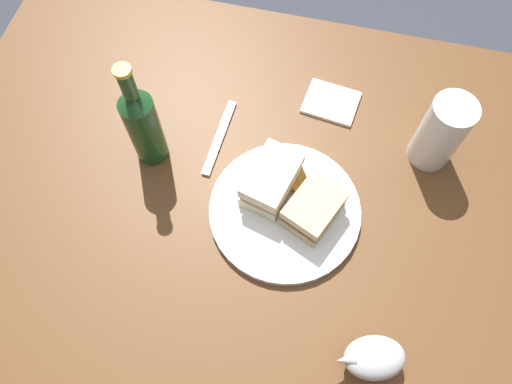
% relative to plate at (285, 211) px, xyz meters
% --- Properties ---
extents(ground_plane, '(6.00, 6.00, 0.00)m').
position_rel_plate_xyz_m(ground_plane, '(0.12, -0.03, -0.71)').
color(ground_plane, '#333842').
extents(dining_table, '(1.20, 0.93, 0.70)m').
position_rel_plate_xyz_m(dining_table, '(0.12, -0.03, -0.36)').
color(dining_table, brown).
rests_on(dining_table, ground).
extents(plate, '(0.29, 0.29, 0.02)m').
position_rel_plate_xyz_m(plate, '(0.00, 0.00, 0.00)').
color(plate, white).
rests_on(plate, dining_table).
extents(sandwich_half_left, '(0.11, 0.13, 0.06)m').
position_rel_plate_xyz_m(sandwich_half_left, '(-0.05, 0.00, 0.04)').
color(sandwich_half_left, '#CCB284').
rests_on(sandwich_half_left, plate).
extents(sandwich_half_right, '(0.10, 0.14, 0.07)m').
position_rel_plate_xyz_m(sandwich_half_right, '(0.04, -0.04, 0.04)').
color(sandwich_half_right, beige).
rests_on(sandwich_half_right, plate).
extents(potato_wedge_front, '(0.05, 0.05, 0.02)m').
position_rel_plate_xyz_m(potato_wedge_front, '(-0.01, -0.04, 0.02)').
color(potato_wedge_front, gold).
rests_on(potato_wedge_front, plate).
extents(potato_wedge_middle, '(0.05, 0.04, 0.01)m').
position_rel_plate_xyz_m(potato_wedge_middle, '(-0.04, -0.02, 0.02)').
color(potato_wedge_middle, gold).
rests_on(potato_wedge_middle, plate).
extents(potato_wedge_back, '(0.04, 0.04, 0.02)m').
position_rel_plate_xyz_m(potato_wedge_back, '(-0.02, -0.06, 0.02)').
color(potato_wedge_back, '#B77F33').
rests_on(potato_wedge_back, plate).
extents(pint_glass, '(0.08, 0.08, 0.16)m').
position_rel_plate_xyz_m(pint_glass, '(-0.25, -0.19, 0.06)').
color(pint_glass, white).
rests_on(pint_glass, dining_table).
extents(gravy_boat, '(0.12, 0.10, 0.06)m').
position_rel_plate_xyz_m(gravy_boat, '(-0.19, 0.23, 0.03)').
color(gravy_boat, '#B7B7BC').
rests_on(gravy_boat, dining_table).
extents(cider_bottle, '(0.06, 0.06, 0.26)m').
position_rel_plate_xyz_m(cider_bottle, '(0.29, -0.07, 0.09)').
color(cider_bottle, '#19421E').
rests_on(cider_bottle, dining_table).
extents(napkin, '(0.12, 0.10, 0.01)m').
position_rel_plate_xyz_m(napkin, '(-0.04, -0.27, -0.00)').
color(napkin, white).
rests_on(napkin, dining_table).
extents(fork, '(0.03, 0.18, 0.01)m').
position_rel_plate_xyz_m(fork, '(0.16, -0.13, -0.00)').
color(fork, silver).
rests_on(fork, dining_table).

